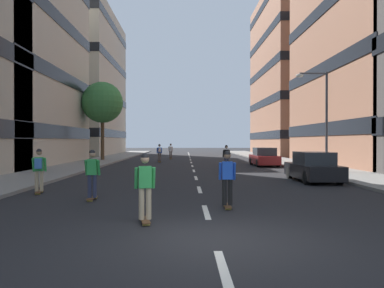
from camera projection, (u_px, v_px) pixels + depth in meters
The scene contains 17 objects.
ground_plane at pixel (192, 164), 33.75m from camera, with size 154.85×154.85×0.00m, color black.
sidewalk_left at pixel (99, 161), 36.80m from camera, with size 3.87×70.97×0.14m, color gray.
sidewalk_right at pixel (283, 161), 37.15m from camera, with size 3.87×70.97×0.14m, color gray.
lane_markings at pixel (191, 162), 35.94m from camera, with size 0.16×62.20×0.01m.
building_left_far at pixel (74, 84), 55.54m from camera, with size 12.19×20.58×20.86m.
building_right_far at pixel (303, 74), 56.19m from camera, with size 12.19×21.14×24.09m.
parked_car_near at pixel (264, 157), 31.15m from camera, with size 1.82×4.40×1.52m.
parked_car_mid at pixel (313, 168), 19.26m from camera, with size 1.82×4.40×1.52m.
street_tree_near at pixel (102, 103), 38.50m from camera, with size 4.22×4.22×8.02m.
streetlamp_right at pixel (321, 110), 24.64m from camera, with size 2.13×0.30×6.50m.
skater_0 at pixel (171, 150), 42.91m from camera, with size 0.55×0.91×1.78m.
skater_1 at pixel (159, 152), 36.39m from camera, with size 0.57×0.92×1.78m.
skater_2 at pixel (227, 176), 11.58m from camera, with size 0.54×0.91×1.78m.
skater_3 at pixel (145, 184), 9.46m from camera, with size 0.56×0.92×1.78m.
skater_4 at pixel (39, 168), 14.73m from camera, with size 0.57×0.92×1.78m.
skater_5 at pixel (226, 155), 27.58m from camera, with size 0.55×0.92×1.78m.
skater_6 at pixel (92, 172), 13.10m from camera, with size 0.53×0.90×1.78m.
Camera 1 is at (-0.62, -7.92, 2.09)m, focal length 34.99 mm.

